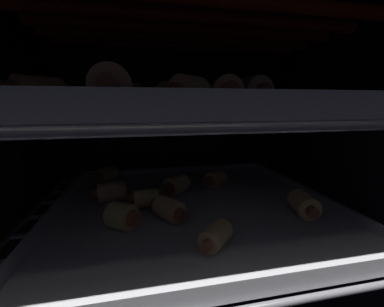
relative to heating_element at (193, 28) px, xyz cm
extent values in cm
cube|color=black|center=(0.00, 0.00, -35.39)|extent=(53.77, 47.24, 1.20)
cube|color=black|center=(0.00, 23.02, -15.98)|extent=(53.77, 1.20, 37.64)
cube|color=black|center=(26.29, 0.00, -15.98)|extent=(1.20, 44.84, 37.64)
cube|color=black|center=(0.00, 0.00, 3.44)|extent=(53.77, 47.24, 1.20)
cylinder|color=maroon|center=(0.00, -4.93, 0.00)|extent=(41.10, 1.63, 1.63)
cylinder|color=maroon|center=(0.00, 0.00, 0.00)|extent=(41.10, 1.63, 1.63)
cylinder|color=maroon|center=(0.00, 4.93, 0.00)|extent=(41.10, 1.63, 1.63)
cylinder|color=maroon|center=(0.00, 9.86, 0.00)|extent=(41.10, 1.63, 1.63)
cylinder|color=slate|center=(-24.17, 0.00, -26.35)|extent=(0.67, 43.94, 0.67)
cylinder|color=slate|center=(24.17, 0.00, -26.35)|extent=(0.67, 43.94, 0.67)
cylinder|color=slate|center=(0.00, -13.73, -26.35)|extent=(48.33, 0.67, 0.67)
cylinder|color=slate|center=(0.00, -8.24, -26.35)|extent=(48.33, 0.67, 0.67)
cylinder|color=slate|center=(0.00, -2.75, -26.35)|extent=(48.33, 0.67, 0.67)
cylinder|color=slate|center=(0.00, 2.75, -26.35)|extent=(48.33, 0.67, 0.67)
cylinder|color=slate|center=(0.00, 8.24, -26.35)|extent=(48.33, 0.67, 0.67)
cylinder|color=slate|center=(0.00, 13.73, -26.35)|extent=(48.33, 0.67, 0.67)
cylinder|color=slate|center=(0.00, 19.23, -26.35)|extent=(48.33, 0.67, 0.67)
cube|color=silver|center=(0.00, 0.00, -25.54)|extent=(40.30, 37.47, 0.95)
cube|color=silver|center=(0.00, -18.33, -24.53)|extent=(40.30, 0.80, 1.08)
cube|color=silver|center=(0.00, 18.33, -24.53)|extent=(40.30, 0.80, 1.08)
cube|color=silver|center=(-19.75, 0.00, -24.53)|extent=(0.80, 37.47, 1.08)
cube|color=silver|center=(19.75, 0.00, -24.53)|extent=(0.80, 37.47, 1.08)
cylinder|color=#DDB979|center=(14.12, -7.11, -23.52)|extent=(3.79, 4.50, 3.10)
cylinder|color=#9E563D|center=(14.57, -4.74, -23.52)|extent=(1.59, 1.11, 1.45)
cylinder|color=#9E563D|center=(13.66, -9.49, -23.52)|extent=(1.59, 1.11, 1.45)
cylinder|color=#D9BE76|center=(-14.29, 14.05, -23.58)|extent=(4.50, 4.55, 2.98)
cylinder|color=#9E563D|center=(-15.68, 12.43, -23.58)|extent=(1.89, 1.79, 1.77)
cylinder|color=#9E563D|center=(-12.89, 15.67, -23.58)|extent=(1.89, 1.79, 1.77)
cylinder|color=#E1C77C|center=(-10.16, -5.75, -23.44)|extent=(4.20, 4.29, 3.25)
cylinder|color=#9E563D|center=(-8.63, -6.87, -23.44)|extent=(1.91, 2.12, 1.92)
cylinder|color=#9E563D|center=(-11.69, -4.62, -23.44)|extent=(1.91, 2.12, 1.92)
cylinder|color=#E0B482|center=(-12.23, 3.34, -23.49)|extent=(4.51, 3.67, 3.15)
cylinder|color=#9E563D|center=(-9.74, 3.67, -23.49)|extent=(1.08, 1.68, 1.58)
cylinder|color=#9E563D|center=(-14.71, 3.01, -23.49)|extent=(1.08, 1.68, 1.58)
cylinder|color=#E2BA74|center=(-1.89, 4.36, -23.40)|extent=(4.96, 4.98, 3.33)
cylinder|color=#9E563D|center=(-3.41, 2.75, -23.40)|extent=(1.92, 1.87, 1.95)
cylinder|color=#9E563D|center=(-0.37, 5.98, -23.40)|extent=(1.92, 1.87, 1.95)
cylinder|color=#D7C176|center=(-7.05, 0.13, -23.70)|extent=(3.79, 3.05, 2.74)
cylinder|color=#9E563D|center=(-4.77, 0.34, -23.70)|extent=(1.13, 1.47, 1.38)
cylinder|color=#9E563D|center=(-9.32, -0.08, -23.70)|extent=(1.13, 1.47, 1.38)
cylinder|color=#E9B86F|center=(5.87, 7.02, -23.57)|extent=(4.56, 4.50, 3.00)
cylinder|color=#9E563D|center=(7.64, 8.45, -23.57)|extent=(1.99, 2.09, 1.80)
cylinder|color=#9E563D|center=(4.10, 5.59, -23.57)|extent=(1.99, 2.09, 1.80)
cylinder|color=#E8BA80|center=(-4.21, -4.59, -23.62)|extent=(4.44, 4.71, 2.88)
cylinder|color=#9E563D|center=(-2.90, -6.67, -23.62)|extent=(1.98, 1.84, 1.60)
cylinder|color=#9E563D|center=(-5.52, -2.50, -23.62)|extent=(1.98, 1.84, 1.60)
cylinder|color=#E4C377|center=(0.09, -11.96, -23.83)|extent=(4.28, 4.31, 2.47)
cylinder|color=#9E563D|center=(-1.54, -13.65, -23.83)|extent=(1.60, 1.60, 1.18)
cylinder|color=#9E563D|center=(1.72, -10.27, -23.83)|extent=(1.60, 1.60, 1.18)
cylinder|color=slate|center=(-24.17, 0.00, -11.48)|extent=(0.73, 43.94, 0.73)
cylinder|color=slate|center=(24.17, 0.00, -11.48)|extent=(0.73, 43.94, 0.73)
cylinder|color=slate|center=(0.00, -20.14, -11.48)|extent=(48.33, 0.73, 0.73)
cylinder|color=slate|center=(0.00, -16.48, -11.48)|extent=(48.33, 0.73, 0.73)
cylinder|color=slate|center=(0.00, -12.82, -11.48)|extent=(48.33, 0.73, 0.73)
cylinder|color=slate|center=(0.00, -9.15, -11.48)|extent=(48.33, 0.73, 0.73)
cylinder|color=slate|center=(0.00, -5.49, -11.48)|extent=(48.33, 0.73, 0.73)
cylinder|color=slate|center=(0.00, -1.83, -11.48)|extent=(48.33, 0.73, 0.73)
cylinder|color=slate|center=(0.00, 1.83, -11.48)|extent=(48.33, 0.73, 0.73)
cylinder|color=slate|center=(0.00, 5.49, -11.48)|extent=(48.33, 0.73, 0.73)
cylinder|color=slate|center=(0.00, 9.15, -11.48)|extent=(48.33, 0.73, 0.73)
cylinder|color=slate|center=(0.00, 12.82, -11.48)|extent=(48.33, 0.73, 0.73)
cylinder|color=slate|center=(0.00, 16.48, -11.48)|extent=(48.33, 0.73, 0.73)
cylinder|color=slate|center=(0.00, 20.14, -11.48)|extent=(48.33, 0.73, 0.73)
cube|color=silver|center=(0.00, 0.00, -10.64)|extent=(40.30, 37.47, 0.95)
cube|color=silver|center=(0.00, -18.33, -9.53)|extent=(40.30, 0.80, 1.26)
cube|color=silver|center=(0.00, 18.33, -9.53)|extent=(40.30, 0.80, 1.26)
cube|color=silver|center=(-19.75, 0.00, -9.53)|extent=(0.80, 37.47, 1.26)
cube|color=silver|center=(19.75, 0.00, -9.53)|extent=(0.80, 37.47, 1.26)
cylinder|color=#D7BD83|center=(-9.02, 1.67, -8.60)|extent=(3.75, 3.83, 3.12)
cylinder|color=#9E563D|center=(-7.19, 2.21, -8.60)|extent=(1.24, 1.79, 1.63)
cylinder|color=#9E563D|center=(-10.85, 1.13, -8.60)|extent=(1.24, 1.79, 1.63)
cylinder|color=#D4C27E|center=(5.60, -7.00, -8.49)|extent=(3.81, 4.55, 3.35)
cylinder|color=#9E563D|center=(5.90, -9.58, -8.49)|extent=(1.63, 1.17, 1.53)
cylinder|color=#9E563D|center=(5.30, -4.42, -8.49)|extent=(1.63, 1.17, 1.53)
cylinder|color=#D5C275|center=(2.87, -0.64, -8.79)|extent=(4.69, 4.57, 2.74)
cylinder|color=#9E563D|center=(4.58, -2.11, -8.79)|extent=(1.53, 1.62, 1.55)
cylinder|color=#9E563D|center=(1.16, 0.83, -8.79)|extent=(1.53, 1.62, 1.55)
cylinder|color=#EABE70|center=(-16.80, -8.45, -8.74)|extent=(4.84, 4.81, 2.83)
cylinder|color=#9E563D|center=(-18.66, -10.23, -8.74)|extent=(1.95, 1.97, 1.61)
cylinder|color=#9E563D|center=(-14.93, -6.66, -8.74)|extent=(1.95, 1.97, 1.61)
cylinder|color=#D8B283|center=(12.07, 5.63, -8.71)|extent=(3.51, 3.04, 2.90)
cylinder|color=#9E563D|center=(14.08, 5.71, -8.71)|extent=(0.70, 1.37, 1.34)
cylinder|color=#9E563D|center=(10.07, 5.54, -8.71)|extent=(0.70, 1.37, 1.34)
cylinder|color=#EBB273|center=(-9.56, -13.66, -8.53)|extent=(3.31, 3.66, 3.25)
cylinder|color=#9E563D|center=(-9.53, -11.26, -8.53)|extent=(1.51, 1.22, 1.50)
cylinder|color=#9E563D|center=(-9.60, -16.07, -8.53)|extent=(1.51, 1.22, 1.50)
cylinder|color=#E8B570|center=(-3.46, 1.66, -8.51)|extent=(3.75, 3.81, 3.31)
cylinder|color=#9E563D|center=(-3.76, -0.42, -8.51)|extent=(1.91, 1.08, 1.81)
cylinder|color=#9E563D|center=(-3.17, 3.75, -8.51)|extent=(1.91, 1.08, 1.81)
cylinder|color=#E7BC77|center=(-2.30, 15.22, -8.60)|extent=(4.47, 4.97, 3.13)
cylinder|color=#9E563D|center=(-3.22, 13.06, -8.60)|extent=(1.83, 1.25, 1.73)
cylinder|color=#9E563D|center=(-1.38, 17.37, -8.60)|extent=(1.83, 1.25, 1.73)
cylinder|color=#E1B975|center=(-3.13, -13.35, -8.83)|extent=(3.96, 3.96, 2.66)
cylinder|color=#9E563D|center=(-1.78, -12.01, -8.83)|extent=(1.48, 1.48, 1.23)
cylinder|color=#9E563D|center=(-4.49, -14.68, -8.83)|extent=(1.48, 1.48, 1.23)
cylinder|color=#DEBB6F|center=(0.98, -11.17, -8.71)|extent=(3.51, 4.08, 2.90)
cylinder|color=#9E563D|center=(1.40, -8.87, -8.71)|extent=(1.75, 1.35, 1.58)
cylinder|color=#9E563D|center=(0.55, -13.48, -8.71)|extent=(1.75, 1.35, 1.58)
camera|label=1|loc=(-7.51, -35.04, -9.88)|focal=23.06mm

